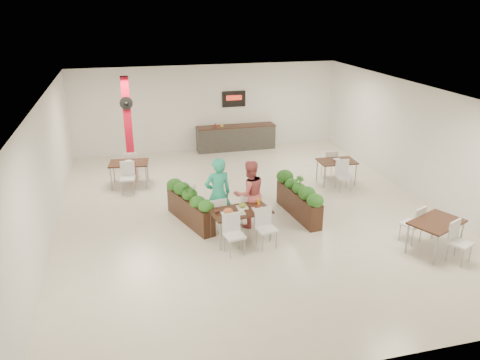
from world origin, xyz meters
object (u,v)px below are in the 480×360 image
(diner_woman, at_px, (249,194))
(service_counter, at_px, (236,137))
(red_column, at_px, (128,126))
(main_table, at_px, (240,215))
(planter_left, at_px, (190,204))
(side_table_a, at_px, (129,166))
(side_table_b, at_px, (337,165))
(side_table_c, at_px, (436,226))
(planter_right, at_px, (299,198))
(diner_man, at_px, (218,194))

(diner_woman, bearing_deg, service_counter, -109.69)
(red_column, relative_size, main_table, 1.79)
(red_column, height_order, planter_left, red_column)
(service_counter, distance_m, side_table_a, 5.01)
(side_table_b, relative_size, side_table_c, 0.99)
(red_column, relative_size, side_table_c, 1.94)
(planter_left, distance_m, side_table_b, 5.12)
(side_table_c, bearing_deg, service_counter, 81.97)
(main_table, xyz_separation_m, planter_right, (1.82, 0.89, -0.12))
(diner_man, xyz_separation_m, side_table_a, (-2.04, 3.60, -0.31))
(diner_man, relative_size, side_table_c, 1.13)
(red_column, bearing_deg, main_table, -66.07)
(side_table_b, bearing_deg, red_column, 160.84)
(service_counter, height_order, planter_left, service_counter)
(diner_man, xyz_separation_m, diner_woman, (0.80, -0.00, -0.07))
(main_table, bearing_deg, side_table_c, -21.79)
(diner_woman, xyz_separation_m, side_table_c, (3.72, -2.31, -0.24))
(planter_left, bearing_deg, red_column, 107.82)
(diner_man, height_order, planter_left, diner_man)
(side_table_b, bearing_deg, service_counter, 119.13)
(red_column, bearing_deg, diner_woman, -59.25)
(planter_left, bearing_deg, side_table_c, -28.66)
(side_table_a, relative_size, side_table_b, 1.01)
(planter_left, distance_m, side_table_c, 5.87)
(side_table_a, bearing_deg, main_table, -53.22)
(planter_right, xyz_separation_m, side_table_c, (2.31, -2.54, 0.11))
(diner_man, distance_m, side_table_a, 4.15)
(planter_right, xyz_separation_m, side_table_b, (1.99, 1.94, 0.11))
(red_column, xyz_separation_m, side_table_a, (-0.09, -1.03, -1.02))
(service_counter, distance_m, diner_man, 6.82)
(diner_woman, relative_size, side_table_c, 1.05)
(service_counter, xyz_separation_m, diner_woman, (-1.24, -6.49, 0.38))
(planter_left, distance_m, side_table_a, 3.40)
(main_table, height_order, side_table_b, same)
(diner_man, xyz_separation_m, side_table_b, (4.20, 2.18, -0.31))
(red_column, distance_m, side_table_b, 6.71)
(service_counter, xyz_separation_m, planter_right, (0.17, -6.26, 0.02))
(side_table_a, relative_size, side_table_c, 1.00)
(red_column, distance_m, planter_left, 4.47)
(diner_woman, height_order, planter_left, diner_woman)
(diner_man, distance_m, planter_left, 0.91)
(red_column, distance_m, diner_woman, 5.44)
(diner_woman, xyz_separation_m, planter_right, (1.41, 0.24, -0.35))
(red_column, relative_size, side_table_a, 1.93)
(service_counter, height_order, diner_woman, service_counter)
(service_counter, height_order, side_table_c, service_counter)
(planter_left, bearing_deg, main_table, -48.76)
(main_table, distance_m, planter_left, 1.55)
(red_column, bearing_deg, diner_man, -67.11)
(planter_right, bearing_deg, diner_woman, -170.49)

